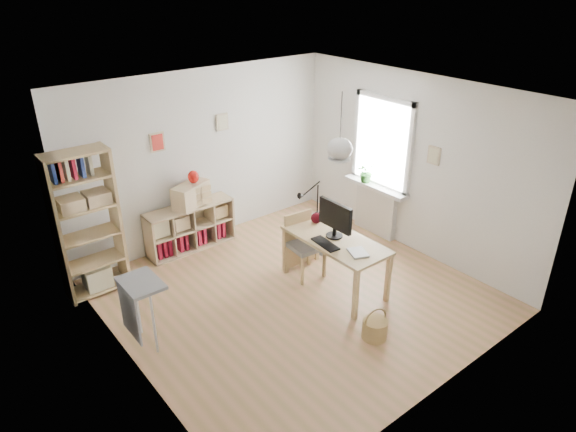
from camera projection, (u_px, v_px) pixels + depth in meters
ground at (296, 295)px, 6.95m from camera, size 4.50×4.50×0.00m
room_shell at (340, 149)px, 6.27m from camera, size 4.50×4.50×4.50m
window_unit at (383, 143)px, 7.94m from camera, size 0.07×1.16×1.46m
radiator at (376, 210)px, 8.42m from camera, size 0.10×0.80×0.80m
windowsill at (376, 187)px, 8.21m from camera, size 0.22×1.20×0.06m
desk at (335, 245)px, 6.86m from camera, size 0.70×1.50×0.75m
cube_shelf at (188, 230)px, 8.01m from camera, size 1.40×0.38×0.72m
tall_bookshelf at (86, 219)px, 6.59m from camera, size 0.80×0.38×2.00m
side_table at (137, 297)px, 5.76m from camera, size 0.40×0.55×0.85m
chair at (303, 241)px, 7.24m from camera, size 0.49×0.49×0.91m
wicker_basket at (375, 328)px, 6.10m from camera, size 0.30×0.30×0.42m
storage_chest at (324, 236)px, 8.10m from camera, size 0.52×0.58×0.53m
monitor at (335, 218)px, 6.76m from camera, size 0.23×0.57×0.50m
keyboard at (325, 244)px, 6.67m from camera, size 0.20×0.45×0.02m
task_lamp at (308, 199)px, 7.12m from camera, size 0.48×0.18×0.51m
yarn_ball at (316, 218)px, 7.20m from camera, size 0.15×0.15×0.15m
paper_tray at (358, 253)px, 6.46m from camera, size 0.29×0.32×0.03m
drawer_chest at (191, 195)px, 7.76m from camera, size 0.67×0.50×0.35m
red_vase at (193, 177)px, 7.68m from camera, size 0.17×0.17×0.20m
potted_plant at (366, 172)px, 8.25m from camera, size 0.31×0.27×0.33m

